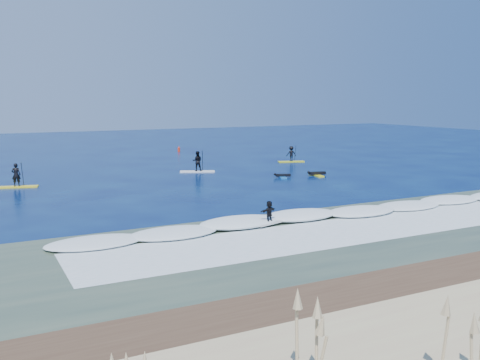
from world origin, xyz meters
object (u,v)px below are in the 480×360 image
sup_paddler_right (291,155)px  prone_paddler_far (282,176)px  sup_paddler_left (16,179)px  prone_paddler_near (316,174)px  wave_surfer (269,213)px  sup_paddler_center (197,163)px  marker_buoy (179,149)px

sup_paddler_right → prone_paddler_far: sup_paddler_right is taller
sup_paddler_left → prone_paddler_far: size_ratio=1.68×
prone_paddler_near → prone_paddler_far: size_ratio=1.17×
sup_paddler_left → prone_paddler_far: 22.13m
sup_paddler_left → wave_surfer: size_ratio=1.79×
sup_paddler_center → sup_paddler_right: 12.57m
prone_paddler_near → wave_surfer: size_ratio=1.25×
prone_paddler_near → marker_buoy: 26.26m
prone_paddler_far → wave_surfer: bearing=166.4°
sup_paddler_left → marker_buoy: (21.38, 20.56, -0.37)m
prone_paddler_far → wave_surfer: (-10.25, -15.31, 0.61)m
sup_paddler_center → prone_paddler_far: size_ratio=1.71×
sup_paddler_left → prone_paddler_far: bearing=1.3°
marker_buoy → prone_paddler_far: bearing=-89.6°
prone_paddler_far → marker_buoy: size_ratio=2.56×
marker_buoy → wave_surfer: bearing=-103.9°
marker_buoy → sup_paddler_left: bearing=-136.1°
sup_paddler_right → wave_surfer: bearing=-106.6°
prone_paddler_near → sup_paddler_center: bearing=60.9°
sup_paddler_center → wave_surfer: bearing=-78.9°
sup_paddler_left → wave_surfer: 23.25m
prone_paddler_near → marker_buoy: size_ratio=3.01×
sup_paddler_left → wave_surfer: (11.29, -20.33, 0.05)m
prone_paddler_far → marker_buoy: 25.58m
wave_surfer → marker_buoy: bearing=58.3°
sup_paddler_left → sup_paddler_right: size_ratio=1.11×
sup_paddler_right → wave_surfer: sup_paddler_right is taller
sup_paddler_center → prone_paddler_far: bearing=-27.8°
sup_paddler_right → sup_paddler_left: bearing=-153.1°
sup_paddler_left → prone_paddler_far: (21.55, -5.02, -0.57)m
prone_paddler_far → wave_surfer: size_ratio=1.06×
sup_paddler_right → marker_buoy: 17.68m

